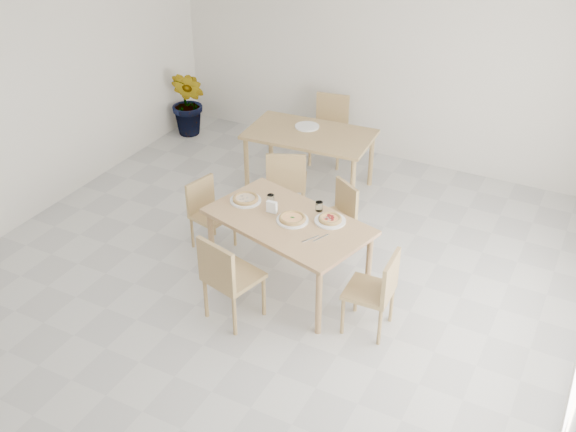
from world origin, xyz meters
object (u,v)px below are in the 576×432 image
at_px(pizza_mushroom, 246,198).
at_px(potted_plant, 189,103).
at_px(chair_east, 378,288).
at_px(plate_pepperoni, 330,221).
at_px(plate_mushroom, 246,200).
at_px(chair_back_n, 330,124).
at_px(tumbler_b, 271,199).
at_px(plate_margherita, 292,220).
at_px(main_table, 288,227).
at_px(chair_west, 207,209).
at_px(pizza_margherita, 292,218).
at_px(pizza_pepperoni, 330,219).
at_px(second_table, 310,139).
at_px(chair_back_s, 287,180).
at_px(napkin_holder, 272,208).
at_px(chair_south, 227,275).
at_px(plate_empty, 307,126).
at_px(chair_north, 338,212).
at_px(tumbler_a, 319,206).

distance_m(pizza_mushroom, potted_plant, 3.36).
distance_m(chair_east, plate_pepperoni, 0.84).
bearing_deg(potted_plant, plate_mushroom, -45.34).
bearing_deg(chair_back_n, tumbler_b, -88.11).
bearing_deg(tumbler_b, plate_margherita, -29.21).
distance_m(main_table, chair_west, 1.14).
relative_size(chair_east, pizza_margherita, 2.69).
relative_size(pizza_margherita, pizza_pepperoni, 1.03).
xyz_separation_m(tumbler_b, second_table, (-0.39, 1.69, -0.13)).
relative_size(pizza_pepperoni, chair_back_s, 0.33).
xyz_separation_m(chair_east, napkin_holder, (-1.24, 0.30, 0.33)).
bearing_deg(chair_south, chair_east, -143.93).
relative_size(pizza_margherita, second_table, 0.19).
distance_m(napkin_holder, plate_empty, 2.07).
bearing_deg(chair_east, chair_back_s, -132.36).
relative_size(chair_east, potted_plant, 0.83).
distance_m(plate_margherita, chair_back_n, 2.86).
height_order(main_table, tumbler_b, tumbler_b).
height_order(chair_north, tumbler_b, tumbler_b).
relative_size(main_table, napkin_holder, 13.73).
bearing_deg(napkin_holder, potted_plant, 135.11).
xyz_separation_m(main_table, second_table, (-0.69, 1.89, -0.00)).
relative_size(pizza_pepperoni, napkin_holder, 2.34).
bearing_deg(tumbler_b, main_table, -33.23).
bearing_deg(plate_margherita, chair_south, -109.43).
xyz_separation_m(chair_west, tumbler_b, (0.80, -0.03, 0.35)).
bearing_deg(chair_north, pizza_margherita, -66.92).
xyz_separation_m(plate_margherita, plate_empty, (-0.84, 2.02, 0.00)).
relative_size(chair_east, plate_empty, 2.77).
bearing_deg(second_table, tumbler_a, -65.49).
bearing_deg(main_table, chair_west, -176.82).
relative_size(chair_east, tumbler_b, 8.54).
xyz_separation_m(plate_empty, potted_plant, (-2.11, 0.48, -0.26)).
relative_size(chair_north, chair_west, 1.00).
bearing_deg(chair_east, chair_north, -144.02).
height_order(plate_pepperoni, pizza_pepperoni, pizza_pepperoni).
distance_m(chair_north, napkin_holder, 0.93).
xyz_separation_m(chair_north, plate_margherita, (-0.14, -0.81, 0.31)).
xyz_separation_m(main_table, plate_pepperoni, (0.37, 0.16, 0.09)).
distance_m(plate_mushroom, napkin_holder, 0.36).
bearing_deg(main_table, second_table, 124.87).
bearing_deg(second_table, potted_plant, 160.16).
relative_size(chair_west, pizza_margherita, 2.50).
bearing_deg(chair_south, pizza_mushroom, -56.06).
bearing_deg(plate_pepperoni, plate_mushroom, -177.49).
bearing_deg(plate_pepperoni, chair_back_s, 135.81).
height_order(tumbler_a, plate_empty, tumbler_a).
distance_m(pizza_mushroom, second_table, 1.78).
bearing_deg(pizza_pepperoni, chair_back_s, 135.81).
bearing_deg(pizza_mushroom, plate_pepperoni, 2.51).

